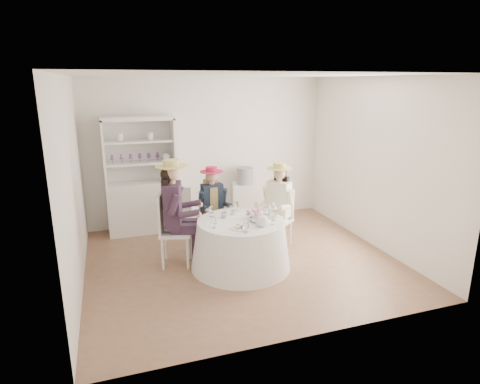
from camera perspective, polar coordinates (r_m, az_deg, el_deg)
name	(u,v)px	position (r m, az deg, el deg)	size (l,w,h in m)	color
ground	(242,260)	(6.16, 0.30, -9.70)	(4.50, 4.50, 0.00)	brown
ceiling	(242,75)	(5.57, 0.34, 16.31)	(4.50, 4.50, 0.00)	white
wall_back	(208,151)	(7.60, -4.56, 5.81)	(4.50, 4.50, 0.00)	white
wall_front	(308,217)	(3.94, 9.72, -3.51)	(4.50, 4.50, 0.00)	white
wall_left	(72,186)	(5.44, -22.72, 0.78)	(4.50, 4.50, 0.00)	white
wall_right	(376,164)	(6.77, 18.72, 3.84)	(4.50, 4.50, 0.00)	white
tea_table	(241,244)	(5.83, 0.10, -7.41)	(1.44, 1.44, 0.71)	white
hutch	(142,192)	(7.30, -13.73, 0.01)	(1.33, 0.77, 2.05)	silver
side_table	(245,202)	(7.74, 0.70, -1.46)	(0.47, 0.47, 0.73)	silver
hatbox	(245,176)	(7.61, 0.72, 2.32)	(0.32, 0.32, 0.32)	black
guest_left	(175,207)	(5.80, -9.24, -2.13)	(0.64, 0.59, 1.57)	silver
guest_mid	(212,202)	(6.49, -3.94, -1.37)	(0.48, 0.50, 1.31)	silver
guest_right	(278,201)	(6.40, 5.43, -1.25)	(0.60, 0.57, 1.39)	silver
spare_chair	(185,208)	(7.12, -7.85, -2.24)	(0.50, 0.50, 0.88)	silver
teacup_a	(224,215)	(5.81, -2.26, -3.34)	(0.09, 0.09, 0.07)	white
teacup_b	(233,212)	(5.94, -1.01, -2.93)	(0.07, 0.07, 0.06)	white
teacup_c	(258,215)	(5.85, 2.58, -3.27)	(0.08, 0.08, 0.06)	white
flower_bowl	(256,220)	(5.65, 2.32, -3.99)	(0.20, 0.20, 0.05)	white
flower_arrangement	(255,213)	(5.75, 2.10, -2.98)	(0.19, 0.19, 0.07)	pink
table_teapot	(262,221)	(5.47, 3.15, -4.10)	(0.24, 0.17, 0.18)	white
sandwich_plate	(241,227)	(5.40, 0.19, -5.03)	(0.29, 0.29, 0.06)	white
cupcake_stand	(271,213)	(5.79, 4.48, -2.98)	(0.23, 0.23, 0.22)	white
stemware_set	(241,216)	(5.67, 0.10, -3.38)	(0.95, 0.99, 0.15)	white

